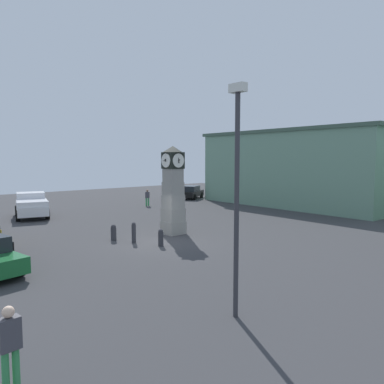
% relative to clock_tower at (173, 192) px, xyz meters
% --- Properties ---
extents(ground_plane, '(68.27, 68.27, 0.00)m').
position_rel_clock_tower_xyz_m(ground_plane, '(1.37, -2.05, -2.50)').
color(ground_plane, '#38383A').
extents(clock_tower, '(1.31, 1.38, 5.22)m').
position_rel_clock_tower_xyz_m(clock_tower, '(0.00, 0.00, 0.00)').
color(clock_tower, gray).
rests_on(clock_tower, ground_plane).
extents(bollard_near_tower, '(0.27, 0.27, 0.90)m').
position_rel_clock_tower_xyz_m(bollard_near_tower, '(2.07, -2.42, -2.04)').
color(bollard_near_tower, '#333338').
rests_on(bollard_near_tower, ground_plane).
extents(bollard_mid_row, '(0.23, 0.23, 1.12)m').
position_rel_clock_tower_xyz_m(bollard_mid_row, '(0.52, -3.07, -1.93)').
color(bollard_mid_row, '#333338').
rests_on(bollard_mid_row, ground_plane).
extents(bollard_far_row, '(0.31, 0.31, 0.89)m').
position_rel_clock_tower_xyz_m(bollard_far_row, '(-0.72, -3.59, -2.05)').
color(bollard_far_row, '#333338').
rests_on(bollard_far_row, ground_plane).
extents(car_far_lot, '(3.43, 4.25, 1.45)m').
position_rel_clock_tower_xyz_m(car_far_lot, '(-14.00, 13.43, -1.76)').
color(car_far_lot, black).
rests_on(car_far_lot, ground_plane).
extents(pickup_truck, '(5.22, 3.25, 1.85)m').
position_rel_clock_tower_xyz_m(pickup_truck, '(-11.93, -4.36, -1.57)').
color(pickup_truck, silver).
rests_on(pickup_truck, ground_plane).
extents(pedestrian_near_bench, '(0.41, 0.47, 1.56)m').
position_rel_clock_tower_xyz_m(pedestrian_near_bench, '(-11.85, 6.16, -1.61)').
color(pedestrian_near_bench, '#338C4C').
rests_on(pedestrian_near_bench, ground_plane).
extents(pedestrian_crossing_lot, '(0.29, 0.43, 1.71)m').
position_rel_clock_tower_xyz_m(pedestrian_crossing_lot, '(9.91, -11.71, -1.51)').
color(pedestrian_crossing_lot, '#338C4C').
rests_on(pedestrian_crossing_lot, ground_plane).
extents(street_lamp_near_road, '(0.50, 0.24, 6.53)m').
position_rel_clock_tower_xyz_m(street_lamp_near_road, '(10.40, -5.86, 1.27)').
color(street_lamp_near_road, '#333338').
rests_on(street_lamp_near_road, ground_plane).
extents(warehouse_blue_far, '(18.98, 11.20, 7.09)m').
position_rel_clock_tower_xyz_m(warehouse_blue_far, '(-3.06, 18.94, 1.06)').
color(warehouse_blue_far, gray).
rests_on(warehouse_blue_far, ground_plane).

